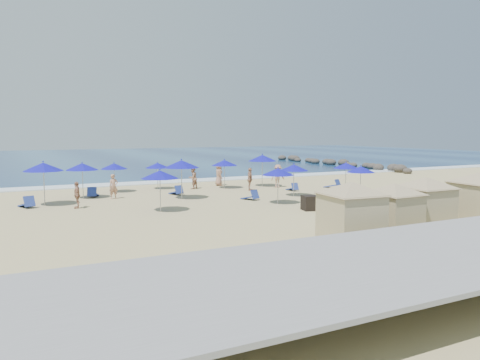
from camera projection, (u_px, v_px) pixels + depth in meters
name	position (u px, v px, depth m)	size (l,w,h in m)	color
ground	(280.00, 205.00, 28.66)	(160.00, 160.00, 0.00)	tan
ocean	(105.00, 158.00, 77.44)	(160.00, 80.00, 0.06)	navy
surf_line	(190.00, 181.00, 42.41)	(160.00, 2.50, 0.08)	white
seawall	(480.00, 240.00, 16.63)	(160.00, 6.10, 1.22)	gray
rock_jetty	(335.00, 163.00, 61.52)	(2.56, 26.66, 0.96)	#2D2825
trash_bin	(310.00, 203.00, 26.80)	(0.85, 0.85, 0.85)	black
cabana_0	(351.00, 205.00, 18.52)	(4.45, 4.45, 2.80)	tan
cabana_1	(394.00, 203.00, 19.97)	(4.05, 4.05, 2.55)	tan
cabana_2	(425.00, 197.00, 21.28)	(4.30, 4.30, 2.70)	tan
cabana_3	(479.00, 192.00, 22.52)	(4.47, 4.47, 2.81)	tan
umbrella_0	(82.00, 167.00, 31.29)	(2.18, 2.18, 2.48)	#A5A8AD
umbrella_1	(43.00, 167.00, 28.28)	(2.40, 2.40, 2.73)	#A5A8AD
umbrella_2	(114.00, 166.00, 34.47)	(1.97, 1.97, 2.24)	#A5A8AD
umbrella_3	(160.00, 175.00, 26.19)	(2.13, 2.13, 2.42)	#A5A8AD
umbrella_4	(157.00, 165.00, 36.40)	(1.88, 1.88, 2.14)	#A5A8AD
umbrella_5	(181.00, 164.00, 31.08)	(2.37, 2.37, 2.70)	#A5A8AD
umbrella_6	(278.00, 172.00, 28.98)	(2.04, 2.04, 2.32)	#A5A8AD
umbrella_7	(224.00, 163.00, 36.85)	(2.06, 2.06, 2.34)	#A5A8AD
umbrella_8	(294.00, 168.00, 32.40)	(2.03, 2.03, 2.31)	#A5A8AD
umbrella_9	(262.00, 158.00, 38.12)	(2.36, 2.36, 2.69)	#A5A8AD
umbrella_10	(346.00, 166.00, 35.22)	(1.95, 1.95, 2.22)	#A5A8AD
umbrella_11	(361.00, 169.00, 31.97)	(1.94, 1.94, 2.21)	#A5A8AD
beach_chair_0	(27.00, 203.00, 27.64)	(0.97, 1.47, 0.75)	navy
beach_chair_1	(93.00, 194.00, 32.00)	(1.01, 1.50, 0.76)	navy
beach_chair_2	(177.00, 191.00, 33.25)	(0.76, 1.37, 0.72)	navy
beach_chair_3	(251.00, 196.00, 30.80)	(0.91, 1.38, 0.70)	navy
beach_chair_4	(293.00, 188.00, 35.49)	(0.60, 1.20, 0.64)	navy
beach_chair_5	(334.00, 185.00, 37.29)	(1.08, 1.44, 0.73)	navy
beachgoer_0	(114.00, 186.00, 31.29)	(0.61, 0.40, 1.66)	#AC795F
beachgoer_1	(193.00, 178.00, 36.66)	(0.85, 0.66, 1.74)	#AC795F
beachgoer_2	(250.00, 179.00, 35.47)	(1.03, 0.43, 1.76)	#AC795F
beachgoer_3	(278.00, 176.00, 37.56)	(1.20, 0.69, 1.85)	#AC795F
beachgoer_4	(219.00, 174.00, 38.83)	(0.92, 0.60, 1.88)	#AC795F
beachgoer_5	(77.00, 195.00, 27.44)	(0.93, 0.39, 1.58)	#AC795F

